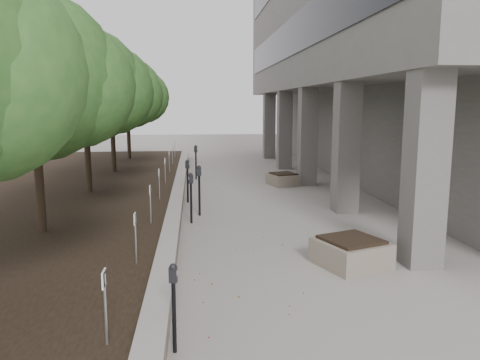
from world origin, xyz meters
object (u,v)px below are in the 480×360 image
crabapple_tree_3 (85,111)px  parking_meter_5 (196,162)px  parking_meter_4 (188,181)px  crabapple_tree_4 (112,109)px  parking_meter_3 (199,191)px  planter_back (283,179)px  crabapple_tree_2 (35,113)px  crabapple_tree_5 (128,108)px  parking_meter_1 (174,308)px  planter_front (351,252)px  parking_meter_2 (191,198)px

crabapple_tree_3 → parking_meter_5: crabapple_tree_3 is taller
parking_meter_4 → parking_meter_5: 5.01m
crabapple_tree_4 → parking_meter_3: 8.35m
parking_meter_5 → planter_back: 4.10m
crabapple_tree_2 → crabapple_tree_5: size_ratio=1.00×
crabapple_tree_5 → planter_back: (7.21, -7.04, -2.86)m
crabapple_tree_3 → parking_meter_1: 10.84m
parking_meter_1 → crabapple_tree_2: bearing=132.3°
parking_meter_4 → planter_front: (3.45, -6.74, -0.45)m
crabapple_tree_3 → parking_meter_3: bearing=-29.8°
crabapple_tree_2 → crabapple_tree_3: same height
crabapple_tree_4 → parking_meter_3: crabapple_tree_4 is taller
parking_meter_2 → parking_meter_5: 7.87m
parking_meter_2 → parking_meter_1: bearing=-109.5°
parking_meter_5 → planter_back: parking_meter_5 is taller
parking_meter_1 → parking_meter_2: (0.19, 7.02, 0.09)m
crabapple_tree_2 → planter_front: crabapple_tree_2 is taller
parking_meter_5 → planter_front: bearing=-56.8°
parking_meter_4 → planter_front: bearing=-44.6°
crabapple_tree_3 → parking_meter_5: bearing=53.3°
crabapple_tree_2 → crabapple_tree_4: (0.00, 10.00, 0.00)m
crabapple_tree_2 → parking_meter_3: bearing=38.1°
crabapple_tree_4 → parking_meter_5: crabapple_tree_4 is taller
crabapple_tree_2 → parking_meter_1: crabapple_tree_2 is taller
parking_meter_3 → planter_front: (3.08, -4.79, -0.47)m
parking_meter_5 → planter_back: size_ratio=1.40×
parking_meter_1 → parking_meter_4: size_ratio=0.84×
parking_meter_2 → crabapple_tree_5: bearing=86.9°
crabapple_tree_5 → planter_front: 18.42m
parking_meter_2 → parking_meter_4: bearing=74.8°
crabapple_tree_2 → planter_front: (6.76, -1.90, -2.83)m
crabapple_tree_3 → parking_meter_3: 4.85m
crabapple_tree_4 → parking_meter_1: bearing=-77.8°
parking_meter_4 → parking_meter_1: bearing=-72.0°
crabapple_tree_3 → planter_front: 10.06m
crabapple_tree_4 → parking_meter_2: crabapple_tree_4 is taller
crabapple_tree_2 → planter_front: size_ratio=4.31×
planter_back → crabapple_tree_2: bearing=-132.2°
parking_meter_3 → planter_back: 6.20m
parking_meter_1 → parking_meter_2: bearing=98.0°
crabapple_tree_5 → parking_meter_2: 13.68m
parking_meter_5 → parking_meter_3: bearing=-71.3°
parking_meter_1 → planter_back: 13.60m
parking_meter_1 → parking_meter_3: bearing=96.4°
parking_meter_4 → planter_back: 5.02m
crabapple_tree_3 → parking_meter_1: crabapple_tree_3 is taller
crabapple_tree_4 → parking_meter_5: (3.61, -0.15, -2.35)m
parking_meter_2 → planter_back: parking_meter_2 is taller
parking_meter_2 → parking_meter_4: parking_meter_4 is taller
parking_meter_2 → planter_back: 7.08m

